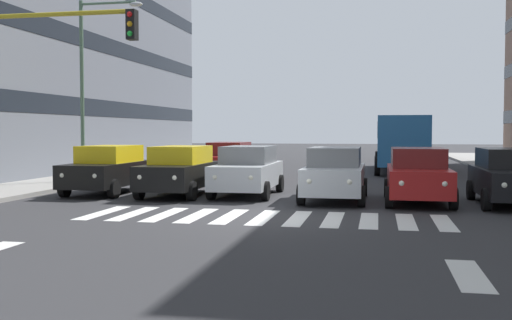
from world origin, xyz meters
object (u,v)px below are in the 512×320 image
at_px(car_2, 335,173).
at_px(car_row2_0, 229,160).
at_px(car_5, 108,169).
at_px(street_lamp_right, 91,72).
at_px(car_3, 248,170).
at_px(car_0, 509,176).
at_px(bus_behind_traffic, 400,138).
at_px(traffic_light_gantry, 12,74).
at_px(car_1, 418,175).
at_px(car_4, 180,170).

xyz_separation_m(car_2, car_row2_0, (5.46, -7.72, 0.00)).
relative_size(car_5, street_lamp_right, 0.59).
distance_m(car_3, street_lamp_right, 8.67).
bearing_deg(car_0, bus_behind_traffic, -80.08).
xyz_separation_m(car_3, traffic_light_gantry, (5.17, 5.88, 2.88)).
distance_m(car_3, traffic_light_gantry, 8.34).
bearing_deg(car_0, car_5, -3.75).
xyz_separation_m(car_2, car_5, (8.16, -0.68, 0.00)).
height_order(car_1, bus_behind_traffic, bus_behind_traffic).
bearing_deg(car_0, car_row2_0, -36.45).
bearing_deg(car_2, street_lamp_right, -20.06).
bearing_deg(street_lamp_right, car_3, 158.76).
height_order(car_0, bus_behind_traffic, bus_behind_traffic).
distance_m(car_row2_0, traffic_light_gantry, 13.27).
bearing_deg(car_1, car_0, 178.24).
height_order(car_5, car_row2_0, same).
xyz_separation_m(car_0, traffic_light_gantry, (13.50, 4.73, 2.88)).
bearing_deg(car_4, car_3, -168.50).
distance_m(car_1, car_4, 8.00).
relative_size(car_1, traffic_light_gantry, 0.81).
relative_size(car_1, car_2, 1.00).
distance_m(car_0, car_3, 8.41).
xyz_separation_m(car_1, car_row2_0, (8.05, -7.84, 0.00)).
distance_m(car_3, car_4, 2.37).
bearing_deg(car_4, car_1, 175.71).
bearing_deg(car_3, car_row2_0, -70.52).
bearing_deg(car_row2_0, car_4, 90.59).
xyz_separation_m(car_1, car_3, (5.66, -1.07, 0.00)).
distance_m(car_4, street_lamp_right, 7.06).
height_order(car_5, street_lamp_right, street_lamp_right).
xyz_separation_m(car_2, car_4, (5.39, -0.48, 0.00)).
bearing_deg(traffic_light_gantry, car_1, -156.03).
relative_size(car_0, car_4, 1.00).
xyz_separation_m(car_2, street_lamp_right, (10.34, -3.77, 3.80)).
relative_size(car_0, car_1, 1.00).
bearing_deg(car_3, car_1, 169.30).
xyz_separation_m(car_2, car_3, (3.07, -0.95, 0.00)).
relative_size(car_3, bus_behind_traffic, 0.42).
bearing_deg(car_1, car_3, -10.70).
height_order(bus_behind_traffic, traffic_light_gantry, traffic_light_gantry).
distance_m(car_1, traffic_light_gantry, 12.19).
bearing_deg(car_2, car_row2_0, -54.70).
bearing_deg(car_1, bus_behind_traffic, -90.00).
height_order(car_3, traffic_light_gantry, traffic_light_gantry).
relative_size(car_4, street_lamp_right, 0.59).
distance_m(car_3, car_row2_0, 7.18).
distance_m(bus_behind_traffic, traffic_light_gantry, 22.83).
distance_m(car_2, street_lamp_right, 11.64).
bearing_deg(car_3, car_0, 172.13).
relative_size(car_1, car_row2_0, 1.00).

